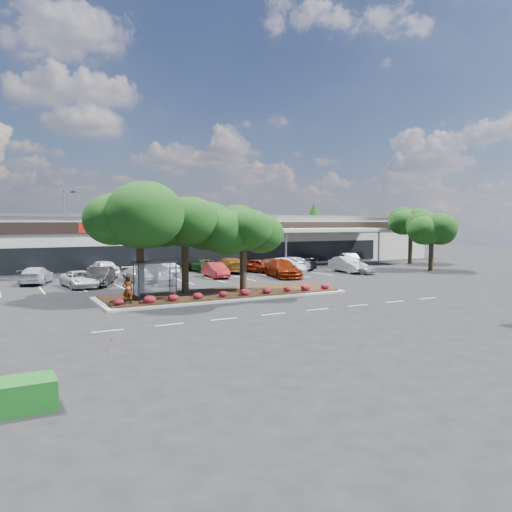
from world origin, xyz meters
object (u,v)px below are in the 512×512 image
light_pole (66,236)px  car_0 (80,279)px  survey_stake (112,344)px  car_1 (100,276)px

light_pole → car_0: size_ratio=1.81×
survey_stake → car_0: (2.39, 23.12, 0.08)m
light_pole → survey_stake: (-3.21, -37.23, -3.31)m
car_0 → light_pole: bearing=79.8°
survey_stake → car_1: car_1 is taller
survey_stake → car_0: size_ratio=0.19×
light_pole → car_1: 14.06m
survey_stake → car_1: (4.15, 23.55, 0.20)m
survey_stake → car_0: bearing=84.1°
light_pole → car_0: bearing=-93.3°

